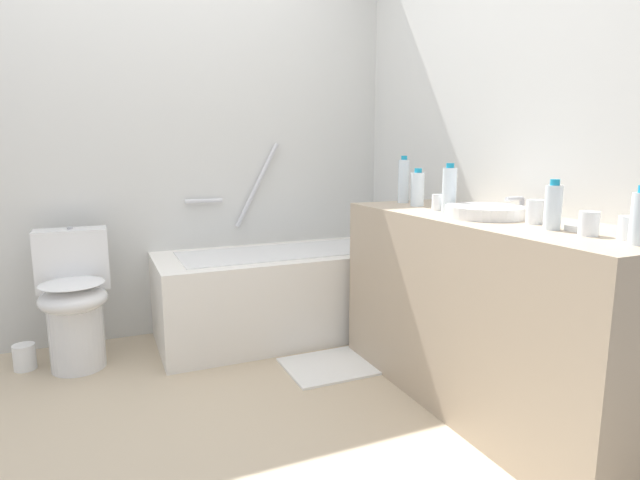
% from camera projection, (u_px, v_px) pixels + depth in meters
% --- Properties ---
extents(ground_plane, '(4.19, 4.19, 0.00)m').
position_uv_depth(ground_plane, '(179.00, 424.00, 2.15)').
color(ground_plane, '#C1AD8E').
extents(wall_back_tiled, '(3.59, 0.10, 2.55)m').
position_uv_depth(wall_back_tiled, '(137.00, 128.00, 3.03)').
color(wall_back_tiled, silver).
rests_on(wall_back_tiled, ground_plane).
extents(wall_right_mirror, '(0.10, 2.75, 2.55)m').
position_uv_depth(wall_right_mirror, '(498.00, 124.00, 2.58)').
color(wall_right_mirror, silver).
rests_on(wall_right_mirror, ground_plane).
extents(bathtub, '(1.54, 0.67, 1.19)m').
position_uv_depth(bathtub, '(285.00, 290.00, 3.17)').
color(bathtub, white).
rests_on(bathtub, ground_plane).
extents(toilet, '(0.37, 0.48, 0.73)m').
position_uv_depth(toilet, '(74.00, 300.00, 2.69)').
color(toilet, white).
rests_on(toilet, ground_plane).
extents(vanity_counter, '(0.56, 1.59, 0.85)m').
position_uv_depth(vanity_counter, '(486.00, 312.00, 2.28)').
color(vanity_counter, tan).
rests_on(vanity_counter, ground_plane).
extents(sink_basin, '(0.34, 0.34, 0.05)m').
position_uv_depth(sink_basin, '(485.00, 212.00, 2.20)').
color(sink_basin, white).
rests_on(sink_basin, vanity_counter).
extents(sink_faucet, '(0.11, 0.15, 0.08)m').
position_uv_depth(sink_faucet, '(520.00, 207.00, 2.28)').
color(sink_faucet, '#BBBBC0').
rests_on(sink_faucet, vanity_counter).
extents(water_bottle_0, '(0.06, 0.06, 0.18)m').
position_uv_depth(water_bottle_0, '(553.00, 207.00, 1.85)').
color(water_bottle_0, silver).
rests_on(water_bottle_0, vanity_counter).
extents(water_bottle_1, '(0.07, 0.07, 0.23)m').
position_uv_depth(water_bottle_1, '(449.00, 189.00, 2.37)').
color(water_bottle_1, silver).
rests_on(water_bottle_1, vanity_counter).
extents(water_bottle_3, '(0.06, 0.06, 0.26)m').
position_uv_depth(water_bottle_3, '(404.00, 181.00, 2.80)').
color(water_bottle_3, silver).
rests_on(water_bottle_3, vanity_counter).
extents(water_bottle_4, '(0.07, 0.07, 0.20)m').
position_uv_depth(water_bottle_4, '(418.00, 189.00, 2.64)').
color(water_bottle_4, silver).
rests_on(water_bottle_4, vanity_counter).
extents(drinking_glass_0, '(0.07, 0.07, 0.08)m').
position_uv_depth(drinking_glass_0, '(589.00, 224.00, 1.73)').
color(drinking_glass_0, white).
rests_on(drinking_glass_0, vanity_counter).
extents(drinking_glass_1, '(0.07, 0.07, 0.08)m').
position_uv_depth(drinking_glass_1, '(439.00, 202.00, 2.46)').
color(drinking_glass_1, white).
rests_on(drinking_glass_1, vanity_counter).
extents(drinking_glass_2, '(0.07, 0.07, 0.10)m').
position_uv_depth(drinking_glass_2, '(535.00, 212.00, 2.01)').
color(drinking_glass_2, white).
rests_on(drinking_glass_2, vanity_counter).
extents(drinking_glass_3, '(0.07, 0.07, 0.08)m').
position_uv_depth(drinking_glass_3, '(629.00, 228.00, 1.65)').
color(drinking_glass_3, white).
rests_on(drinking_glass_3, vanity_counter).
extents(soap_dish, '(0.09, 0.06, 0.02)m').
position_uv_depth(soap_dish, '(580.00, 228.00, 1.83)').
color(soap_dish, white).
rests_on(soap_dish, vanity_counter).
extents(bath_mat, '(0.54, 0.40, 0.01)m').
position_uv_depth(bath_mat, '(336.00, 365.00, 2.73)').
color(bath_mat, white).
rests_on(bath_mat, ground_plane).
extents(toilet_paper_roll, '(0.11, 0.11, 0.14)m').
position_uv_depth(toilet_paper_roll, '(25.00, 357.00, 2.68)').
color(toilet_paper_roll, white).
rests_on(toilet_paper_roll, ground_plane).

